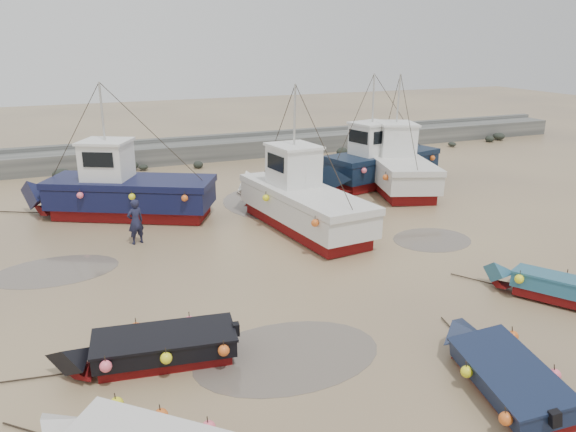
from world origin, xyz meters
name	(u,v)px	position (x,y,z in m)	size (l,w,h in m)	color
ground	(360,284)	(0.00, 0.00, 0.00)	(120.00, 120.00, 0.00)	tan
seawall	(203,151)	(0.05, 21.99, 0.63)	(60.00, 4.92, 1.50)	slate
puddle_a	(288,355)	(-4.06, -3.25, 0.00)	(5.19, 5.19, 0.01)	#5E544A
puddle_b	(432,240)	(5.00, 2.73, 0.00)	(3.37, 3.37, 0.01)	#5E544A
puddle_c	(55,271)	(-9.76, 5.25, 0.00)	(4.48, 4.48, 0.01)	#5E544A
puddle_d	(274,202)	(0.81, 10.44, 0.00)	(5.16, 5.16, 0.01)	#5E544A
dinghy_1	(505,367)	(0.30, -6.57, 0.55)	(2.56, 5.63, 1.43)	maroon
dinghy_2	(549,283)	(5.11, -3.32, 0.57)	(3.28, 4.68, 1.43)	maroon
dinghy_4	(150,345)	(-7.51, -2.25, 0.55)	(5.98, 2.24, 1.43)	maroon
cabin_boat_0	(118,190)	(-6.80, 11.06, 1.32)	(10.19, 6.49, 6.22)	maroon
cabin_boat_1	(297,198)	(0.42, 6.53, 1.32)	(3.77, 10.88, 6.22)	maroon
cabin_boat_2	(375,162)	(7.35, 11.47, 1.34)	(10.07, 4.30, 6.22)	maroon
cabin_boat_3	(394,164)	(8.07, 10.59, 1.35)	(4.78, 9.77, 6.22)	maroon
person	(137,243)	(-6.57, 7.02, 0.00)	(0.70, 0.46, 1.91)	#1A1C34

